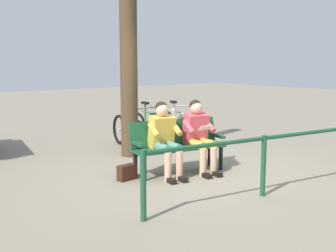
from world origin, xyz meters
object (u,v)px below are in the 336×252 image
object	(u,v)px
litter_bin	(159,132)
bicycle_green	(176,127)
handbag	(127,172)
bicycle_orange	(150,129)
bench	(177,142)
person_companion	(165,136)
person_reading	(199,132)
bicycle_silver	(129,132)
tree_trunk	(129,52)

from	to	relation	value
litter_bin	bicycle_green	size ratio (longest dim) A/B	0.48
handbag	bicycle_orange	distance (m)	2.88
bench	person_companion	size ratio (longest dim) A/B	1.38
person_reading	litter_bin	world-z (taller)	person_reading
person_companion	bicycle_orange	xyz separation A→B (m)	(-1.35, -2.29, -0.30)
bicycle_orange	bicycle_silver	distance (m)	0.58
bicycle_green	handbag	bearing A→B (deg)	-35.17
bench	bicycle_silver	world-z (taller)	bicycle_silver
bicycle_silver	litter_bin	bearing A→B (deg)	35.23
person_companion	bicycle_orange	world-z (taller)	person_companion
bench	tree_trunk	size ratio (longest dim) A/B	0.41
bicycle_green	bicycle_silver	distance (m)	1.18
tree_trunk	person_companion	bearing A→B (deg)	76.44
bench	bicycle_silver	size ratio (longest dim) A/B	0.99
litter_bin	person_companion	bearing A→B (deg)	55.82
bicycle_orange	bicycle_silver	world-z (taller)	same
handbag	bicycle_green	size ratio (longest dim) A/B	0.19
bench	handbag	bearing A→B (deg)	4.91
bench	handbag	xyz separation A→B (m)	(0.94, -0.08, -0.39)
person_companion	bicycle_silver	xyz separation A→B (m)	(-0.77, -2.23, -0.30)
bench	tree_trunk	distance (m)	2.13
person_reading	handbag	distance (m)	1.38
person_reading	litter_bin	distance (m)	1.79
person_companion	handbag	bearing A→B (deg)	-7.56
tree_trunk	litter_bin	xyz separation A→B (m)	(-0.70, 0.02, -1.62)
bicycle_green	bicycle_orange	world-z (taller)	same
handbag	bicycle_green	bearing A→B (deg)	-143.17
person_companion	tree_trunk	size ratio (longest dim) A/B	0.30
bench	person_reading	world-z (taller)	person_reading
bench	bicycle_orange	bearing A→B (deg)	-105.05
person_reading	bicycle_silver	distance (m)	2.37
handbag	person_companion	bearing A→B (deg)	162.73
bench	tree_trunk	xyz separation A→B (m)	(-0.05, -1.51, 1.50)
person_companion	tree_trunk	bearing A→B (deg)	-93.85
handbag	bicycle_orange	world-z (taller)	bicycle_orange
bench	bicycle_green	distance (m)	2.55
person_reading	person_companion	world-z (taller)	same
handbag	tree_trunk	bearing A→B (deg)	-124.72
litter_bin	bicycle_green	distance (m)	0.99
handbag	tree_trunk	distance (m)	2.57
person_reading	bicycle_green	distance (m)	2.58
handbag	litter_bin	bearing A→B (deg)	-140.08
bench	handbag	size ratio (longest dim) A/B	5.53
person_companion	litter_bin	bearing A→B (deg)	-114.47
person_reading	person_companion	bearing A→B (deg)	-0.05
bench	bicycle_silver	distance (m)	2.17
tree_trunk	litter_bin	size ratio (longest dim) A/B	5.15
handbag	bicycle_green	xyz separation A→B (m)	(-2.54, -1.90, 0.24)
bicycle_green	person_reading	bearing A→B (deg)	-12.78
bicycle_green	bench	bearing A→B (deg)	-20.92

